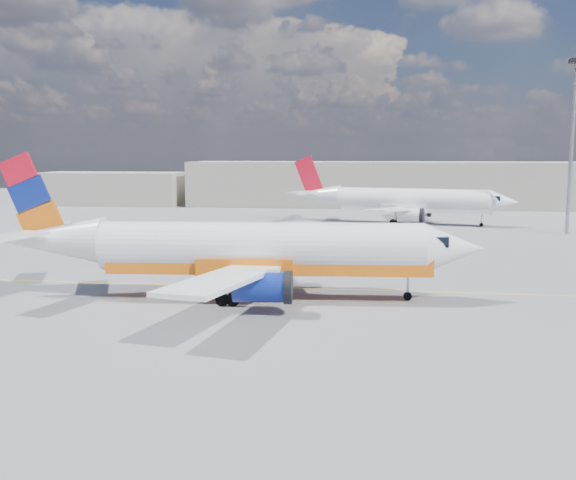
# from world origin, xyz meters

# --- Properties ---
(ground) EXTENTS (240.00, 240.00, 0.00)m
(ground) POSITION_xyz_m (0.00, 0.00, 0.00)
(ground) COLOR slate
(ground) RESTS_ON ground
(taxi_line) EXTENTS (70.00, 0.15, 0.01)m
(taxi_line) POSITION_xyz_m (0.00, 3.00, 0.01)
(taxi_line) COLOR yellow
(taxi_line) RESTS_ON ground
(terminal_main) EXTENTS (70.00, 14.00, 8.00)m
(terminal_main) POSITION_xyz_m (5.00, 75.00, 4.00)
(terminal_main) COLOR #ACA594
(terminal_main) RESTS_ON ground
(terminal_annex) EXTENTS (26.00, 10.00, 6.00)m
(terminal_annex) POSITION_xyz_m (-45.00, 72.00, 3.00)
(terminal_annex) COLOR #ACA594
(terminal_annex) RESTS_ON ground
(main_jet) EXTENTS (32.46, 25.61, 9.84)m
(main_jet) POSITION_xyz_m (-5.28, -0.50, 3.28)
(main_jet) COLOR white
(main_jet) RESTS_ON ground
(second_jet) EXTENTS (30.76, 23.73, 9.28)m
(second_jet) POSITION_xyz_m (7.29, 46.56, 3.09)
(second_jet) COLOR white
(second_jet) RESTS_ON ground
(traffic_cone) EXTENTS (0.38, 0.38, 0.53)m
(traffic_cone) POSITION_xyz_m (-3.10, 3.76, 0.26)
(traffic_cone) COLOR white
(traffic_cone) RESTS_ON ground
(floodlight_mast) EXTENTS (1.49, 1.49, 20.43)m
(floodlight_mast) POSITION_xyz_m (26.04, 37.81, 12.24)
(floodlight_mast) COLOR #95959D
(floodlight_mast) RESTS_ON ground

